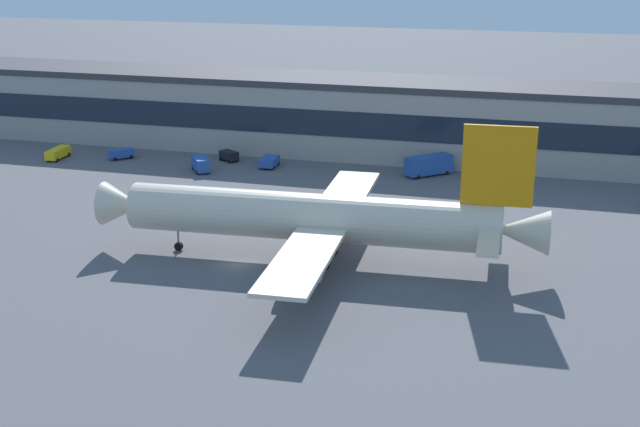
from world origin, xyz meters
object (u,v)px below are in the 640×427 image
Objects in this scene: baggage_tug at (229,155)px; belt_loader at (58,153)px; fuel_truck at (428,165)px; follow_me_car at (122,153)px; pushback_tractor at (269,161)px; airliner at (318,218)px; crew_van at (200,163)px.

baggage_tug is 0.63× the size of belt_loader.
baggage_tug is (-36.35, -0.13, -0.80)m from fuel_truck.
follow_me_car is at bearing 15.90° from belt_loader.
fuel_truck reaches higher than pushback_tractor.
pushback_tractor is at bearing -13.22° from baggage_tug.
baggage_tug is (19.70, 3.83, -0.00)m from follow_me_car.
belt_loader is at bearing -167.18° from baggage_tug.
follow_me_car and baggage_tug have the same top height.
baggage_tug reaches higher than pushback_tractor.
airliner is 10.31× the size of crew_van.
baggage_tug is 0.84× the size of pushback_tractor.
airliner is 8.67× the size of belt_loader.
follow_me_car is 20.07m from baggage_tug.
fuel_truck is 1.22× the size of belt_loader.
belt_loader is at bearing 148.34° from airliner.
crew_van reaches higher than pushback_tractor.
fuel_truck is 39.35m from crew_van.
belt_loader is (-11.35, -3.23, 0.06)m from follow_me_car.
airliner is 71.47m from belt_loader.
follow_me_car is 56.20m from fuel_truck.
crew_van is 12.22m from pushback_tractor.
pushback_tractor is at bearing 3.77° from follow_me_car.
follow_me_car is 11.80m from belt_loader.
follow_me_car reaches higher than pushback_tractor.
crew_van is 1.12× the size of pushback_tractor.
baggage_tug is 0.75× the size of crew_van.
belt_loader is (-28.93, 1.06, -0.31)m from crew_van.
airliner is 7.10× the size of fuel_truck.
pushback_tractor is (10.55, 6.15, -0.41)m from crew_van.
fuel_truck is 1.63× the size of pushback_tractor.
airliner is at bearing -98.53° from fuel_truck.
follow_me_car is 0.57× the size of fuel_truck.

